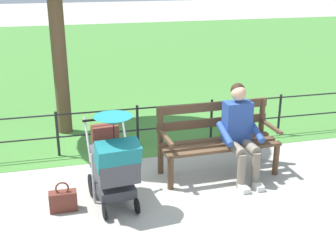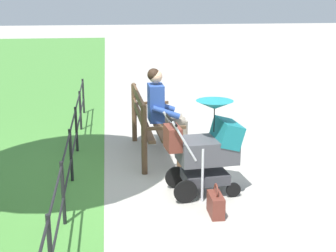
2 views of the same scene
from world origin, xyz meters
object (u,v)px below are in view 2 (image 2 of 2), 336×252
park_bench (150,121)px  stroller (208,147)px  handbag (216,204)px  person_on_bench (163,107)px

park_bench → stroller: bearing=20.7°
stroller → handbag: bearing=-2.3°
stroller → handbag: size_ratio=3.11×
park_bench → stroller: stroller is taller
stroller → park_bench: bearing=-159.3°
person_on_bench → stroller: size_ratio=1.11×
park_bench → handbag: 2.19m
park_bench → person_on_bench: bearing=136.6°
handbag → stroller: bearing=177.7°
park_bench → stroller: size_ratio=1.40×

